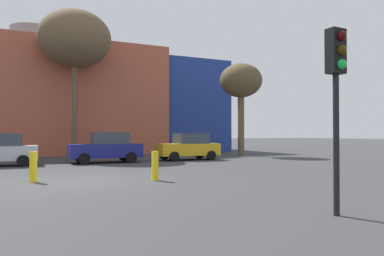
% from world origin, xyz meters
% --- Properties ---
extents(ground_plane, '(200.00, 200.00, 0.00)m').
position_xyz_m(ground_plane, '(0.00, 0.00, 0.00)').
color(ground_plane, '#38383A').
extents(building_backdrop, '(32.57, 13.36, 10.74)m').
position_xyz_m(building_backdrop, '(-0.98, 21.25, 4.34)').
color(building_backdrop, '#B2563D').
rests_on(building_backdrop, ground_plane).
extents(parked_car_2, '(3.95, 1.94, 1.71)m').
position_xyz_m(parked_car_2, '(2.51, 7.66, 0.85)').
color(parked_car_2, navy).
rests_on(parked_car_2, ground_plane).
extents(parked_car_3, '(3.83, 1.88, 1.66)m').
position_xyz_m(parked_car_3, '(7.59, 7.66, 0.82)').
color(parked_car_3, gold).
rests_on(parked_car_3, ground_plane).
extents(traffic_light_near_right, '(0.37, 0.37, 3.73)m').
position_xyz_m(traffic_light_near_right, '(3.99, -7.50, 2.74)').
color(traffic_light_near_right, black).
rests_on(traffic_light_near_right, ground_plane).
extents(bare_tree_0, '(3.15, 3.15, 6.87)m').
position_xyz_m(bare_tree_0, '(12.91, 9.92, 5.47)').
color(bare_tree_0, brown).
rests_on(bare_tree_0, ground_plane).
extents(bare_tree_1, '(4.97, 4.97, 10.23)m').
position_xyz_m(bare_tree_1, '(1.42, 13.20, 8.20)').
color(bare_tree_1, brown).
rests_on(bare_tree_1, ground_plane).
extents(bollard_yellow_0, '(0.24, 0.24, 1.02)m').
position_xyz_m(bollard_yellow_0, '(2.47, -0.84, 0.51)').
color(bollard_yellow_0, yellow).
rests_on(bollard_yellow_0, ground_plane).
extents(bollard_yellow_1, '(0.24, 0.24, 1.03)m').
position_xyz_m(bollard_yellow_1, '(-1.39, 0.44, 0.51)').
color(bollard_yellow_1, yellow).
rests_on(bollard_yellow_1, ground_plane).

